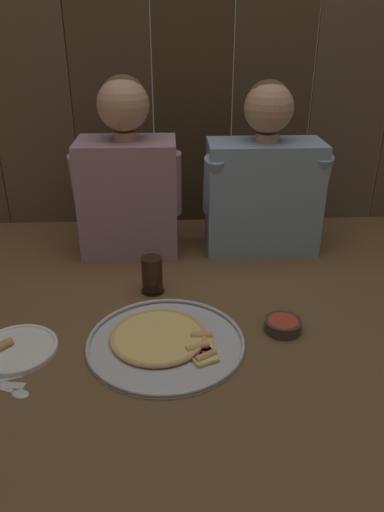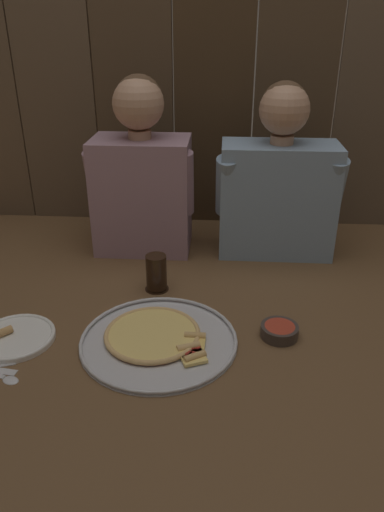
{
  "view_description": "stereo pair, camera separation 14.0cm",
  "coord_description": "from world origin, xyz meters",
  "px_view_note": "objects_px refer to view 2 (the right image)",
  "views": [
    {
      "loc": [
        -0.09,
        -1.16,
        0.8
      ],
      "look_at": [
        -0.03,
        0.1,
        0.18
      ],
      "focal_mm": 34.11,
      "sensor_mm": 36.0,
      "label": 1
    },
    {
      "loc": [
        0.05,
        -1.16,
        0.8
      ],
      "look_at": [
        -0.03,
        0.1,
        0.18
      ],
      "focal_mm": 34.11,
      "sensor_mm": 36.0,
      "label": 2
    }
  ],
  "objects_px": {
    "pizza_tray": "(158,338)",
    "drinking_glass": "(156,273)",
    "dinner_plate": "(15,337)",
    "dipping_bowl": "(279,330)",
    "diner_right": "(279,182)",
    "diner_left": "(142,175)"
  },
  "relations": [
    {
      "from": "pizza_tray",
      "to": "drinking_glass",
      "type": "relative_size",
      "value": 3.55
    },
    {
      "from": "dinner_plate",
      "to": "dipping_bowl",
      "type": "xyz_separation_m",
      "value": [
        0.73,
        0.07,
        0.01
      ]
    },
    {
      "from": "pizza_tray",
      "to": "dinner_plate",
      "type": "xyz_separation_m",
      "value": [
        -0.39,
        -0.02,
        -0.0
      ]
    },
    {
      "from": "dinner_plate",
      "to": "drinking_glass",
      "type": "relative_size",
      "value": 1.79
    },
    {
      "from": "dipping_bowl",
      "to": "diner_right",
      "type": "bearing_deg",
      "value": 87.12
    },
    {
      "from": "dinner_plate",
      "to": "diner_right",
      "type": "xyz_separation_m",
      "value": [
        0.76,
        0.62,
        0.26
      ]
    },
    {
      "from": "pizza_tray",
      "to": "dinner_plate",
      "type": "height_order",
      "value": "dinner_plate"
    },
    {
      "from": "pizza_tray",
      "to": "diner_left",
      "type": "relative_size",
      "value": 0.68
    },
    {
      "from": "pizza_tray",
      "to": "drinking_glass",
      "type": "bearing_deg",
      "value": 98.18
    },
    {
      "from": "drinking_glass",
      "to": "diner_left",
      "type": "relative_size",
      "value": 0.19
    },
    {
      "from": "diner_left",
      "to": "dinner_plate",
      "type": "bearing_deg",
      "value": -112.99
    },
    {
      "from": "dinner_plate",
      "to": "drinking_glass",
      "type": "height_order",
      "value": "drinking_glass"
    },
    {
      "from": "dinner_plate",
      "to": "diner_left",
      "type": "relative_size",
      "value": 0.34
    },
    {
      "from": "diner_left",
      "to": "diner_right",
      "type": "distance_m",
      "value": 0.49
    },
    {
      "from": "pizza_tray",
      "to": "diner_right",
      "type": "xyz_separation_m",
      "value": [
        0.36,
        0.6,
        0.26
      ]
    },
    {
      "from": "pizza_tray",
      "to": "diner_right",
      "type": "distance_m",
      "value": 0.75
    },
    {
      "from": "dipping_bowl",
      "to": "diner_left",
      "type": "distance_m",
      "value": 0.77
    },
    {
      "from": "dipping_bowl",
      "to": "drinking_glass",
      "type": "bearing_deg",
      "value": 147.85
    },
    {
      "from": "dinner_plate",
      "to": "diner_left",
      "type": "height_order",
      "value": "diner_left"
    },
    {
      "from": "pizza_tray",
      "to": "diner_right",
      "type": "height_order",
      "value": "diner_right"
    },
    {
      "from": "drinking_glass",
      "to": "dinner_plate",
      "type": "bearing_deg",
      "value": -139.38
    },
    {
      "from": "dinner_plate",
      "to": "pizza_tray",
      "type": "bearing_deg",
      "value": 3.17
    }
  ]
}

